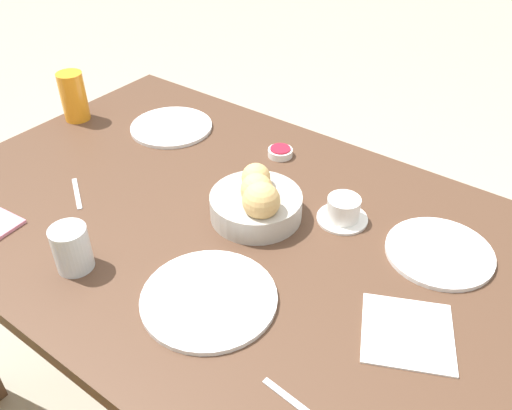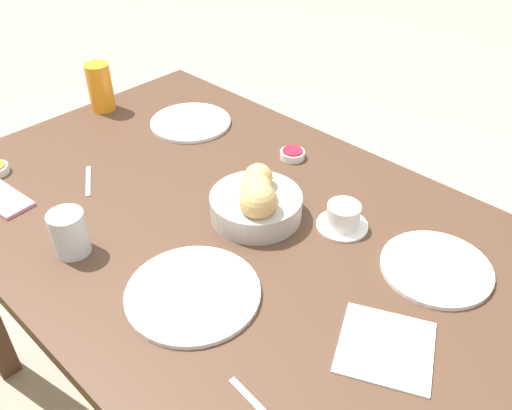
% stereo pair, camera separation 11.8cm
% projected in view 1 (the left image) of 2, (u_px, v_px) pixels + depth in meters
% --- Properties ---
extents(dining_table, '(1.41, 0.90, 0.76)m').
position_uv_depth(dining_table, '(231.00, 255.00, 1.24)').
color(dining_table, '#4C3323').
rests_on(dining_table, ground_plane).
extents(bread_basket, '(0.20, 0.20, 0.12)m').
position_uv_depth(bread_basket, '(257.00, 200.00, 1.17)').
color(bread_basket, '#B2ADA3').
rests_on(bread_basket, dining_table).
extents(plate_near_left, '(0.22, 0.22, 0.01)m').
position_uv_depth(plate_near_left, '(439.00, 252.00, 1.10)').
color(plate_near_left, white).
rests_on(plate_near_left, dining_table).
extents(plate_near_right, '(0.23, 0.23, 0.01)m').
position_uv_depth(plate_near_right, '(171.00, 127.00, 1.51)').
color(plate_near_right, white).
rests_on(plate_near_right, dining_table).
extents(plate_far_center, '(0.25, 0.25, 0.01)m').
position_uv_depth(plate_far_center, '(209.00, 298.00, 1.00)').
color(plate_far_center, white).
rests_on(plate_far_center, dining_table).
extents(juice_glass, '(0.07, 0.07, 0.14)m').
position_uv_depth(juice_glass, '(74.00, 96.00, 1.52)').
color(juice_glass, orange).
rests_on(juice_glass, dining_table).
extents(water_tumbler, '(0.07, 0.07, 0.09)m').
position_uv_depth(water_tumbler, '(72.00, 248.00, 1.04)').
color(water_tumbler, silver).
rests_on(water_tumbler, dining_table).
extents(coffee_cup, '(0.11, 0.11, 0.06)m').
position_uv_depth(coffee_cup, '(343.00, 211.00, 1.17)').
color(coffee_cup, white).
rests_on(coffee_cup, dining_table).
extents(jam_bowl_berry, '(0.06, 0.06, 0.02)m').
position_uv_depth(jam_bowl_berry, '(280.00, 152.00, 1.39)').
color(jam_bowl_berry, white).
rests_on(jam_bowl_berry, dining_table).
extents(spoon_coffee, '(0.11, 0.08, 0.00)m').
position_uv_depth(spoon_coffee, '(77.00, 193.00, 1.26)').
color(spoon_coffee, '#B7B7BC').
rests_on(spoon_coffee, dining_table).
extents(napkin, '(0.21, 0.21, 0.00)m').
position_uv_depth(napkin, '(407.00, 333.00, 0.94)').
color(napkin, white).
rests_on(napkin, dining_table).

